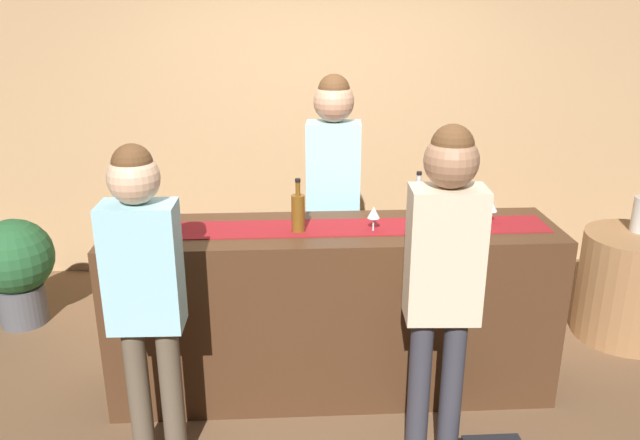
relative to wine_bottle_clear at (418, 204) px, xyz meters
name	(u,v)px	position (x,y,z in m)	size (l,w,h in m)	color
ground_plane	(332,385)	(-0.48, -0.06, -1.13)	(10.00, 10.00, 0.00)	brown
back_wall	(316,99)	(-0.48, 1.84, 0.32)	(6.00, 0.12, 2.90)	tan
bar_counter	(333,310)	(-0.48, -0.06, -0.62)	(2.52, 0.60, 1.02)	#472B19
counter_runner_cloth	(334,228)	(-0.48, -0.06, -0.11)	(2.40, 0.28, 0.01)	maroon
wine_bottle_clear	(418,204)	(0.00, 0.00, 0.00)	(0.07, 0.07, 0.30)	#B2C6C1
wine_bottle_amber	(298,212)	(-0.68, -0.11, 0.00)	(0.07, 0.07, 0.30)	brown
wine_glass_near_customer	(492,207)	(0.41, -0.04, -0.01)	(0.07, 0.07, 0.14)	silver
wine_glass_mid_counter	(374,213)	(-0.27, -0.12, -0.01)	(0.07, 0.07, 0.14)	silver
bartender	(333,181)	(-0.44, 0.52, -0.01)	(0.36, 0.25, 1.80)	#26262B
customer_sipping	(444,266)	(-0.02, -0.72, -0.06)	(0.35, 0.24, 1.73)	#33333D
customer_browsing	(144,280)	(-1.40, -0.66, -0.12)	(0.34, 0.23, 1.65)	brown
round_side_table	(630,286)	(1.60, 0.45, -0.76)	(0.68, 0.68, 0.74)	#996B42
potted_plant_tall	(16,265)	(-2.65, 0.87, -0.68)	(0.53, 0.53, 0.78)	#4C4C51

